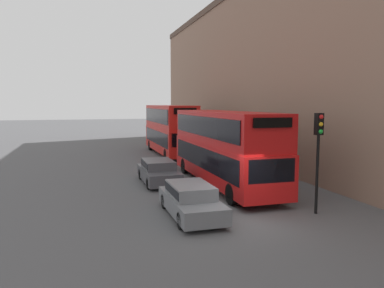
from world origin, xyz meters
TOP-DOWN VIEW (x-y plane):
  - ground_plane at (0.00, 0.00)m, footprint 200.00×200.00m
  - bus_leading at (1.60, 6.33)m, footprint 2.59×11.32m
  - bus_second_in_queue at (1.60, 19.63)m, footprint 2.59×10.60m
  - car_dark_sedan at (-1.80, 1.20)m, footprint 1.79×4.47m
  - car_hatchback at (-1.80, 7.87)m, footprint 1.85×4.38m
  - traffic_light at (3.34, 0.02)m, footprint 0.30×0.36m
  - pedestrian at (3.89, 21.11)m, footprint 0.36×0.36m

SIDE VIEW (x-z plane):
  - ground_plane at x=0.00m, z-range 0.00..0.00m
  - car_dark_sedan at x=-1.80m, z-range 0.04..1.37m
  - car_hatchback at x=-1.80m, z-range 0.04..1.39m
  - pedestrian at x=3.89m, z-range -0.06..1.50m
  - bus_leading at x=1.60m, z-range 0.22..4.39m
  - bus_second_in_queue at x=1.60m, z-range 0.22..4.66m
  - traffic_light at x=3.34m, z-range 0.91..5.13m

